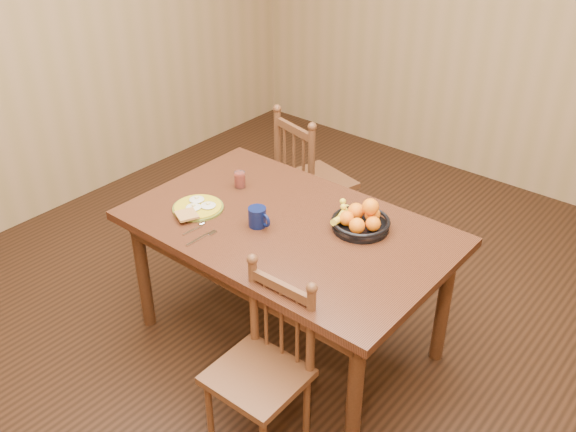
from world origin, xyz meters
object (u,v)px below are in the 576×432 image
Objects in this scene: chair_far at (311,181)px; fruit_bowl at (360,220)px; chair_near at (263,369)px; coffee_mug at (258,217)px; breakfast_plate at (198,207)px; dining_table at (288,239)px.

chair_far is 1.11m from fruit_bowl.
chair_far reaches higher than chair_near.
coffee_mug is (-0.44, 0.47, 0.38)m from chair_near.
coffee_mug is at bearing -143.06° from fruit_bowl.
breakfast_plate is 2.27× the size of coffee_mug.
fruit_bowl is at bearing 27.10° from breakfast_plate.
fruit_bowl is at bearing 36.94° from coffee_mug.
fruit_bowl is (0.29, 0.20, 0.13)m from dining_table.
chair_far is 7.01× the size of coffee_mug.
chair_far is at bearing 113.02° from coffee_mug.
chair_far is 3.09× the size of breakfast_plate.
chair_near is 0.86m from fruit_bowl.
breakfast_plate is 0.94× the size of fruit_bowl.
fruit_bowl is (0.40, 0.30, -0.00)m from coffee_mug.
chair_far is 1.11m from coffee_mug.
chair_near reaches higher than coffee_mug.
chair_near is (0.85, -1.44, -0.04)m from chair_far.
coffee_mug is at bearing 126.64° from chair_far.
chair_far is 1.10m from breakfast_plate.
chair_far is 1.67m from chair_near.
chair_near is at bearing 134.11° from chair_far.
fruit_bowl is (0.75, 0.38, 0.03)m from breakfast_plate.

